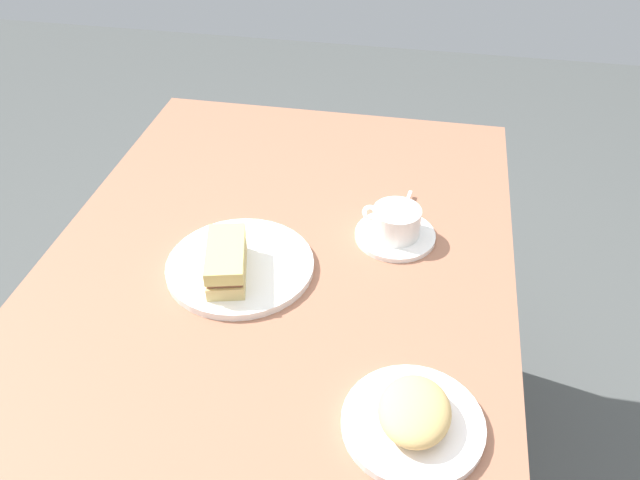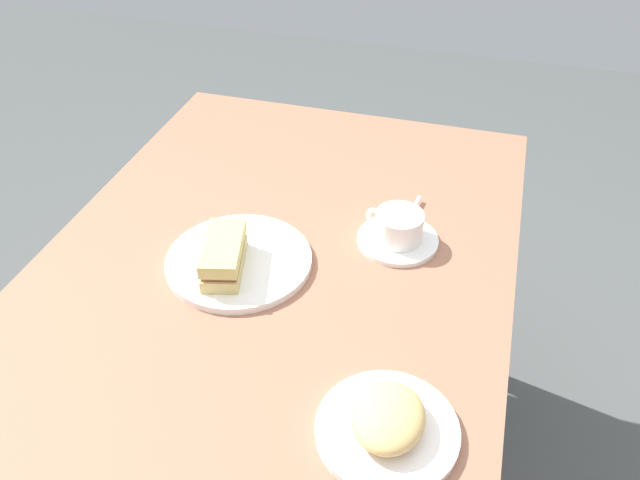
{
  "view_description": "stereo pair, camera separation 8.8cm",
  "coord_description": "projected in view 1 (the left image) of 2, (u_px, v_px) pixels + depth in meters",
  "views": [
    {
      "loc": [
        -0.81,
        -0.25,
        1.54
      ],
      "look_at": [
        0.1,
        -0.07,
        0.79
      ],
      "focal_mm": 36.19,
      "sensor_mm": 36.0,
      "label": 1
    },
    {
      "loc": [
        -0.79,
        -0.33,
        1.54
      ],
      "look_at": [
        0.1,
        -0.07,
        0.79
      ],
      "focal_mm": 36.19,
      "sensor_mm": 36.0,
      "label": 2
    }
  ],
  "objects": [
    {
      "name": "sandwich_front",
      "position": [
        226.0,
        261.0,
        1.12
      ],
      "size": [
        0.15,
        0.1,
        0.06
      ],
      "color": "#D8BF75",
      "rests_on": "sandwich_plate"
    },
    {
      "name": "spoon",
      "position": [
        404.0,
        209.0,
        1.3
      ],
      "size": [
        0.1,
        0.02,
        0.01
      ],
      "color": "silver",
      "rests_on": "coffee_saucer"
    },
    {
      "name": "coffee_saucer",
      "position": [
        395.0,
        235.0,
        1.24
      ],
      "size": [
        0.15,
        0.15,
        0.01
      ],
      "primitive_type": "cylinder",
      "color": "white",
      "rests_on": "dining_table"
    },
    {
      "name": "side_plate",
      "position": [
        413.0,
        424.0,
        0.9
      ],
      "size": [
        0.2,
        0.2,
        0.01
      ],
      "primitive_type": "cylinder",
      "color": "white",
      "rests_on": "dining_table"
    },
    {
      "name": "side_food_pile",
      "position": [
        415.0,
        411.0,
        0.89
      ],
      "size": [
        0.12,
        0.1,
        0.04
      ],
      "primitive_type": "ellipsoid",
      "color": "#E4B96E",
      "rests_on": "side_plate"
    },
    {
      "name": "sandwich_plate",
      "position": [
        240.0,
        266.0,
        1.17
      ],
      "size": [
        0.27,
        0.27,
        0.01
      ],
      "primitive_type": "cylinder",
      "color": "white",
      "rests_on": "dining_table"
    },
    {
      "name": "dining_table",
      "position": [
        271.0,
        318.0,
        1.2
      ],
      "size": [
        1.31,
        0.86,
        0.76
      ],
      "color": "#9C644B",
      "rests_on": "ground_plane"
    },
    {
      "name": "coffee_cup",
      "position": [
        396.0,
        221.0,
        1.22
      ],
      "size": [
        0.09,
        0.12,
        0.06
      ],
      "color": "white",
      "rests_on": "coffee_saucer"
    }
  ]
}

